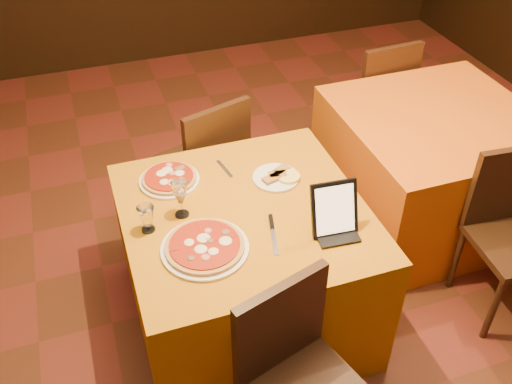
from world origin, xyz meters
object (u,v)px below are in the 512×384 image
object	(u,v)px
main_table	(245,267)
wine_glass	(181,199)
chair_main_far	(202,161)
tablet	(334,209)
water_glass	(147,219)
chair_side_far	(370,96)
side_table	(429,168)
pizza_near	(205,247)
pizza_far	(169,179)

from	to	relation	value
main_table	wine_glass	size ratio (longest dim) A/B	5.79
chair_main_far	tablet	xyz separation A→B (m)	(0.33, -1.08, 0.41)
wine_glass	water_glass	bearing A→B (deg)	-162.64
chair_side_far	tablet	size ratio (longest dim) A/B	3.73
side_table	water_glass	world-z (taller)	water_glass
main_table	water_glass	xyz separation A→B (m)	(-0.44, 0.01, 0.44)
chair_side_far	tablet	distance (m)	1.81
pizza_near	wine_glass	world-z (taller)	wine_glass
water_glass	tablet	size ratio (longest dim) A/B	0.53
main_table	chair_side_far	xyz separation A→B (m)	(1.32, 1.21, 0.08)
wine_glass	tablet	distance (m)	0.68
pizza_near	side_table	bearing A→B (deg)	21.42
chair_main_far	side_table	bearing A→B (deg)	144.60
chair_side_far	pizza_near	size ratio (longest dim) A/B	2.43
pizza_near	chair_main_far	bearing A→B (deg)	77.04
tablet	pizza_near	bearing A→B (deg)	178.52
pizza_far	pizza_near	bearing A→B (deg)	-85.23
pizza_near	pizza_far	size ratio (longest dim) A/B	1.28
chair_side_far	side_table	bearing A→B (deg)	86.61
chair_side_far	pizza_far	world-z (taller)	chair_side_far
main_table	side_table	size ratio (longest dim) A/B	1.00
main_table	chair_main_far	xyz separation A→B (m)	(-0.00, 0.83, 0.08)
chair_main_far	pizza_near	bearing A→B (deg)	58.99
side_table	chair_main_far	distance (m)	1.39
main_table	pizza_near	world-z (taller)	pizza_near
side_table	wine_glass	world-z (taller)	wine_glass
main_table	water_glass	bearing A→B (deg)	178.56
side_table	pizza_far	distance (m)	1.65
pizza_near	tablet	size ratio (longest dim) A/B	1.53
side_table	wine_glass	size ratio (longest dim) A/B	5.79
pizza_far	wine_glass	world-z (taller)	wine_glass
main_table	water_glass	world-z (taller)	water_glass
chair_side_far	water_glass	distance (m)	2.16
side_table	pizza_near	world-z (taller)	pizza_near
main_table	wine_glass	bearing A→B (deg)	167.27
chair_side_far	main_table	bearing A→B (deg)	39.02
side_table	water_glass	size ratio (longest dim) A/B	8.46
wine_glass	water_glass	world-z (taller)	wine_glass
chair_main_far	chair_side_far	distance (m)	1.37
pizza_far	water_glass	world-z (taller)	water_glass
side_table	pizza_near	bearing A→B (deg)	-158.58
pizza_far	tablet	world-z (taller)	tablet
pizza_far	tablet	distance (m)	0.83
main_table	side_table	xyz separation A→B (m)	(1.32, 0.42, 0.00)
water_glass	pizza_near	bearing A→B (deg)	-44.52
chair_side_far	pizza_far	distance (m)	1.85
side_table	main_table	bearing A→B (deg)	-162.29
side_table	pizza_far	world-z (taller)	pizza_far
pizza_far	wine_glass	xyz separation A→B (m)	(0.00, -0.26, 0.08)
pizza_near	main_table	bearing A→B (deg)	38.70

